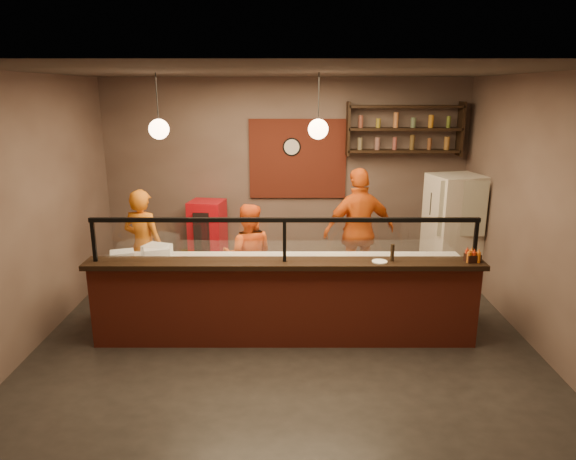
{
  "coord_description": "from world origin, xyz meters",
  "views": [
    {
      "loc": [
        0.04,
        -6.01,
        3.0
      ],
      "look_at": [
        0.04,
        0.3,
        1.28
      ],
      "focal_mm": 32.0,
      "sensor_mm": 36.0,
      "label": 1
    }
  ],
  "objects_px": {
    "pepper_mill": "(392,253)",
    "fridge": "(453,232)",
    "cook_mid": "(248,256)",
    "cook_right": "(359,231)",
    "condiment_caddy": "(472,258)",
    "wall_clock": "(292,147)",
    "cook_left": "(144,246)",
    "pizza_dough": "(332,258)",
    "red_cooler": "(208,238)"
  },
  "relations": [
    {
      "from": "pepper_mill",
      "to": "fridge",
      "type": "bearing_deg",
      "value": 55.34
    },
    {
      "from": "cook_mid",
      "to": "fridge",
      "type": "bearing_deg",
      "value": -165.29
    },
    {
      "from": "cook_right",
      "to": "condiment_caddy",
      "type": "relative_size",
      "value": 11.71
    },
    {
      "from": "wall_clock",
      "to": "cook_mid",
      "type": "bearing_deg",
      "value": -111.17
    },
    {
      "from": "cook_left",
      "to": "pizza_dough",
      "type": "height_order",
      "value": "cook_left"
    },
    {
      "from": "cook_mid",
      "to": "cook_left",
      "type": "bearing_deg",
      "value": -7.61
    },
    {
      "from": "cook_right",
      "to": "pizza_dough",
      "type": "bearing_deg",
      "value": 50.73
    },
    {
      "from": "cook_left",
      "to": "red_cooler",
      "type": "relative_size",
      "value": 1.32
    },
    {
      "from": "red_cooler",
      "to": "cook_left",
      "type": "bearing_deg",
      "value": -116.02
    },
    {
      "from": "red_cooler",
      "to": "condiment_caddy",
      "type": "bearing_deg",
      "value": -25.82
    },
    {
      "from": "cook_left",
      "to": "condiment_caddy",
      "type": "bearing_deg",
      "value": 179.74
    },
    {
      "from": "wall_clock",
      "to": "pepper_mill",
      "type": "xyz_separation_m",
      "value": [
        1.16,
        -2.75,
        -0.94
      ]
    },
    {
      "from": "cook_right",
      "to": "pepper_mill",
      "type": "height_order",
      "value": "cook_right"
    },
    {
      "from": "cook_mid",
      "to": "pizza_dough",
      "type": "distance_m",
      "value": 1.28
    },
    {
      "from": "wall_clock",
      "to": "red_cooler",
      "type": "xyz_separation_m",
      "value": [
        -1.39,
        -0.31,
        -1.47
      ]
    },
    {
      "from": "cook_mid",
      "to": "fridge",
      "type": "height_order",
      "value": "fridge"
    },
    {
      "from": "wall_clock",
      "to": "fridge",
      "type": "relative_size",
      "value": 0.17
    },
    {
      "from": "cook_right",
      "to": "condiment_caddy",
      "type": "height_order",
      "value": "cook_right"
    },
    {
      "from": "cook_mid",
      "to": "wall_clock",
      "type": "bearing_deg",
      "value": -110.62
    },
    {
      "from": "pizza_dough",
      "to": "pepper_mill",
      "type": "bearing_deg",
      "value": -40.22
    },
    {
      "from": "cook_left",
      "to": "cook_mid",
      "type": "relative_size",
      "value": 1.11
    },
    {
      "from": "cook_mid",
      "to": "pepper_mill",
      "type": "relative_size",
      "value": 7.41
    },
    {
      "from": "pizza_dough",
      "to": "red_cooler",
      "type": "bearing_deg",
      "value": 135.21
    },
    {
      "from": "cook_right",
      "to": "cook_mid",
      "type": "bearing_deg",
      "value": 3.36
    },
    {
      "from": "condiment_caddy",
      "to": "red_cooler",
      "type": "bearing_deg",
      "value": 144.76
    },
    {
      "from": "cook_right",
      "to": "pizza_dough",
      "type": "xyz_separation_m",
      "value": [
        -0.51,
        -1.13,
        -0.05
      ]
    },
    {
      "from": "wall_clock",
      "to": "cook_right",
      "type": "bearing_deg",
      "value": -46.23
    },
    {
      "from": "cook_left",
      "to": "pizza_dough",
      "type": "relative_size",
      "value": 3.73
    },
    {
      "from": "cook_right",
      "to": "pizza_dough",
      "type": "height_order",
      "value": "cook_right"
    },
    {
      "from": "cook_mid",
      "to": "pepper_mill",
      "type": "bearing_deg",
      "value": 147.85
    },
    {
      "from": "fridge",
      "to": "condiment_caddy",
      "type": "xyz_separation_m",
      "value": [
        -0.4,
        -1.96,
        0.22
      ]
    },
    {
      "from": "fridge",
      "to": "pizza_dough",
      "type": "bearing_deg",
      "value": -159.42
    },
    {
      "from": "cook_left",
      "to": "cook_right",
      "type": "xyz_separation_m",
      "value": [
        3.16,
        0.33,
        0.12
      ]
    },
    {
      "from": "cook_left",
      "to": "cook_mid",
      "type": "bearing_deg",
      "value": -170.27
    },
    {
      "from": "wall_clock",
      "to": "fridge",
      "type": "xyz_separation_m",
      "value": [
        2.5,
        -0.81,
        -1.22
      ]
    },
    {
      "from": "cook_left",
      "to": "red_cooler",
      "type": "xyz_separation_m",
      "value": [
        0.76,
        1.07,
        -0.2
      ]
    },
    {
      "from": "wall_clock",
      "to": "condiment_caddy",
      "type": "bearing_deg",
      "value": -52.87
    },
    {
      "from": "wall_clock",
      "to": "pizza_dough",
      "type": "height_order",
      "value": "wall_clock"
    },
    {
      "from": "fridge",
      "to": "wall_clock",
      "type": "bearing_deg",
      "value": 148.05
    },
    {
      "from": "cook_mid",
      "to": "pizza_dough",
      "type": "relative_size",
      "value": 3.36
    },
    {
      "from": "condiment_caddy",
      "to": "cook_left",
      "type": "bearing_deg",
      "value": 161.86
    },
    {
      "from": "wall_clock",
      "to": "fridge",
      "type": "height_order",
      "value": "wall_clock"
    },
    {
      "from": "cook_mid",
      "to": "fridge",
      "type": "relative_size",
      "value": 0.85
    },
    {
      "from": "wall_clock",
      "to": "condiment_caddy",
      "type": "xyz_separation_m",
      "value": [
        2.1,
        -2.77,
        -0.99
      ]
    },
    {
      "from": "condiment_caddy",
      "to": "cook_mid",
      "type": "bearing_deg",
      "value": 156.67
    },
    {
      "from": "pepper_mill",
      "to": "condiment_caddy",
      "type": "bearing_deg",
      "value": -1.71
    },
    {
      "from": "wall_clock",
      "to": "cook_mid",
      "type": "height_order",
      "value": "wall_clock"
    },
    {
      "from": "cook_right",
      "to": "red_cooler",
      "type": "bearing_deg",
      "value": -32.48
    },
    {
      "from": "red_cooler",
      "to": "pepper_mill",
      "type": "height_order",
      "value": "pepper_mill"
    },
    {
      "from": "cook_left",
      "to": "pepper_mill",
      "type": "height_order",
      "value": "cook_left"
    }
  ]
}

